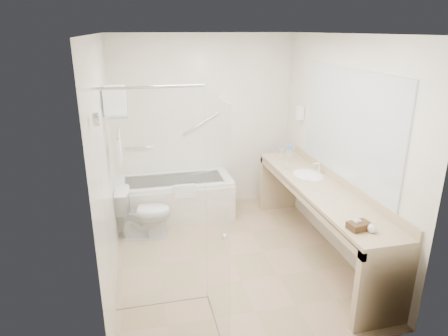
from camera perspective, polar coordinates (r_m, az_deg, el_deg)
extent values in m
plane|color=tan|center=(4.85, 0.82, -12.38)|extent=(3.20, 3.20, 0.00)
cube|color=silver|center=(4.13, 0.99, 18.63)|extent=(2.60, 3.20, 0.10)
cube|color=silver|center=(5.84, -2.90, 6.43)|extent=(2.60, 0.10, 2.50)
cube|color=silver|center=(2.91, 8.55, -7.40)|extent=(2.60, 0.10, 2.50)
cube|color=silver|center=(4.22, -16.49, 0.58)|extent=(0.10, 3.20, 2.50)
cube|color=silver|center=(4.80, 16.16, 2.82)|extent=(0.10, 3.20, 2.50)
cube|color=silver|center=(5.75, -7.03, -4.15)|extent=(1.60, 0.70, 0.55)
cube|color=silver|center=(5.43, -6.59, -5.87)|extent=(1.60, 0.02, 0.50)
cube|color=white|center=(5.35, -5.64, -3.31)|extent=(0.28, 0.06, 0.18)
cylinder|color=silver|center=(5.79, -12.07, 2.84)|extent=(0.40, 0.03, 0.03)
cylinder|color=silver|center=(5.79, -3.32, 6.32)|extent=(0.53, 0.03, 0.33)
cube|color=silver|center=(3.63, -9.58, -5.33)|extent=(0.90, 0.01, 2.10)
cube|color=silver|center=(3.28, -1.10, -7.86)|extent=(0.02, 0.90, 2.10)
cylinder|color=silver|center=(3.34, -10.59, 11.28)|extent=(0.90, 0.02, 0.02)
sphere|color=silver|center=(3.18, 0.02, -9.81)|extent=(0.05, 0.05, 0.05)
cylinder|color=silver|center=(2.93, -17.81, 6.61)|extent=(0.04, 0.10, 0.10)
cube|color=silver|center=(4.44, -15.16, 7.63)|extent=(0.24, 0.55, 0.02)
cylinder|color=silver|center=(4.49, -14.91, 4.88)|extent=(0.02, 0.55, 0.02)
cube|color=white|center=(4.53, -14.74, 2.92)|extent=(0.03, 0.42, 0.32)
cube|color=white|center=(4.43, -15.22, 8.34)|extent=(0.22, 0.40, 0.08)
cube|color=white|center=(4.42, -15.32, 9.43)|extent=(0.22, 0.40, 0.08)
cube|color=white|center=(4.40, -15.42, 10.53)|extent=(0.22, 0.40, 0.08)
cube|color=tan|center=(4.68, 13.60, -2.86)|extent=(0.55, 2.70, 0.05)
cube|color=tan|center=(4.78, 16.47, -1.72)|extent=(0.03, 2.70, 0.10)
cube|color=tan|center=(4.60, 10.69, -3.79)|extent=(0.04, 2.70, 0.08)
cube|color=tan|center=(3.90, 21.85, -15.72)|extent=(0.55, 0.08, 0.80)
cube|color=tan|center=(5.95, 7.77, -2.06)|extent=(0.55, 0.08, 0.80)
ellipsoid|color=silver|center=(5.03, 11.92, -1.22)|extent=(0.40, 0.52, 0.14)
cylinder|color=silver|center=(5.06, 13.50, 0.08)|extent=(0.03, 0.03, 0.14)
cube|color=silver|center=(4.59, 17.29, 5.88)|extent=(0.02, 2.00, 1.20)
cube|color=silver|center=(5.64, 10.81, 7.73)|extent=(0.08, 0.10, 0.18)
imported|color=silver|center=(5.20, -11.33, -6.31)|extent=(0.71, 0.44, 0.67)
cube|color=#4A321A|center=(3.80, 18.74, -7.83)|extent=(0.22, 0.16, 0.07)
imported|color=silver|center=(3.81, 18.39, -7.75)|extent=(0.07, 0.13, 0.06)
imported|color=silver|center=(3.78, 20.44, -8.02)|extent=(0.11, 0.13, 0.09)
cylinder|color=silver|center=(5.40, 9.29, 1.78)|extent=(0.07, 0.07, 0.19)
cylinder|color=blue|center=(5.37, 9.35, 2.88)|extent=(0.04, 0.04, 0.03)
cylinder|color=silver|center=(5.51, 8.20, 2.10)|extent=(0.06, 0.06, 0.17)
cylinder|color=blue|center=(5.48, 8.25, 3.10)|extent=(0.03, 0.03, 0.03)
cylinder|color=silver|center=(5.45, 9.11, 1.91)|extent=(0.06, 0.06, 0.18)
cylinder|color=blue|center=(5.42, 9.17, 2.98)|extent=(0.03, 0.03, 0.03)
cylinder|color=silver|center=(5.16, 8.88, 0.41)|extent=(0.10, 0.10, 0.09)
cylinder|color=silver|center=(4.78, 11.75, -1.41)|extent=(0.08, 0.08, 0.08)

